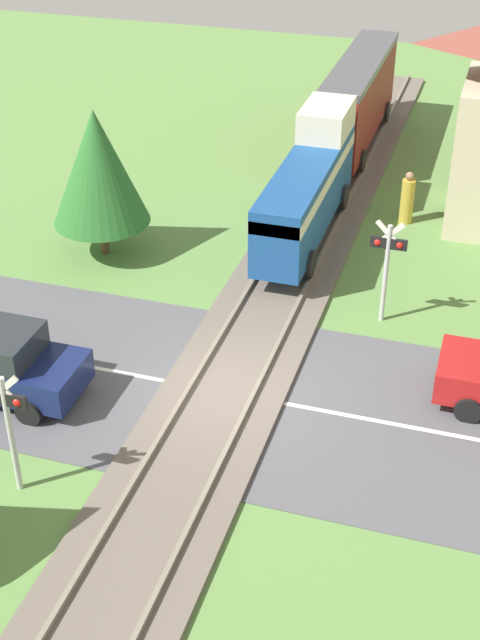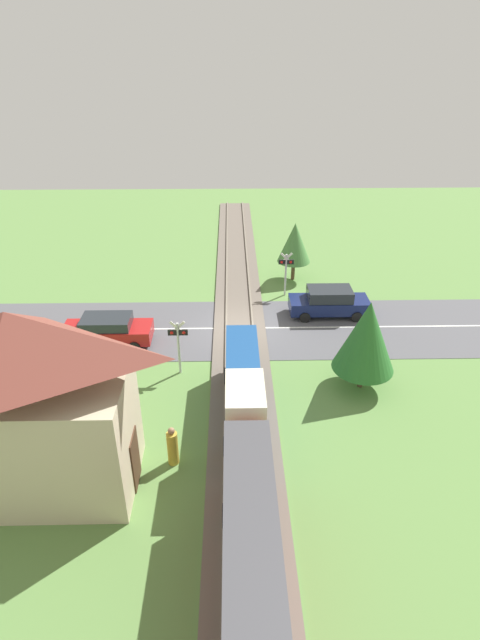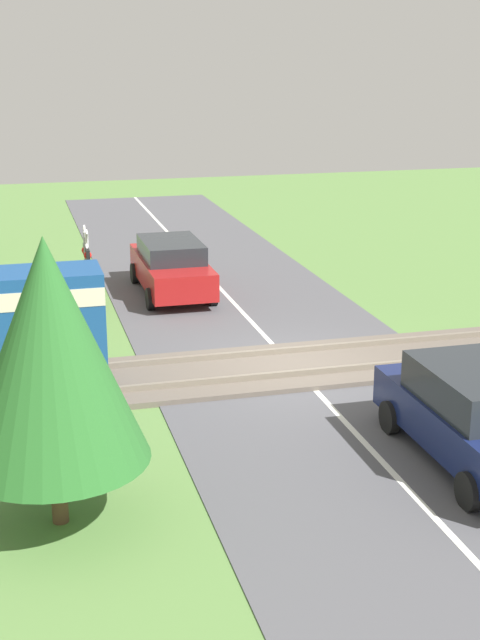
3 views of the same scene
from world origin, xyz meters
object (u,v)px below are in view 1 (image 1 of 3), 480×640
at_px(train, 338,133).
at_px(pedestrian_by_station, 407,200).
at_px(crossing_signal_west_approach, 8,416).
at_px(crossing_signal_east_approach, 387,258).

bearing_deg(train, pedestrian_by_station, -37.08).
bearing_deg(pedestrian_by_station, train, 142.92).
bearing_deg(crossing_signal_west_approach, train, 79.82).
xyz_separation_m(crossing_signal_west_approach, pedestrian_by_station, (5.49, 13.98, -1.05)).
bearing_deg(pedestrian_by_station, crossing_signal_east_approach, -87.60).
distance_m(train, pedestrian_by_station, 3.47).
height_order(train, pedestrian_by_station, train).
relative_size(crossing_signal_east_approach, pedestrian_by_station, 1.69).
bearing_deg(crossing_signal_east_approach, train, 110.25).
height_order(crossing_signal_east_approach, pedestrian_by_station, crossing_signal_east_approach).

